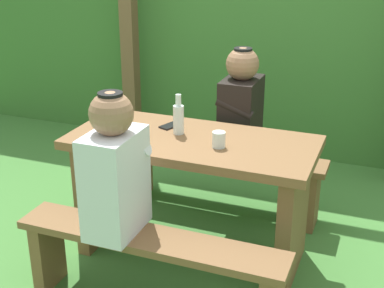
% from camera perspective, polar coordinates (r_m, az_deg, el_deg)
% --- Properties ---
extents(ground_plane, '(12.00, 12.00, 0.00)m').
position_cam_1_polar(ground_plane, '(3.37, -0.00, -11.34)').
color(ground_plane, '#437C37').
extents(hedge_backdrop, '(6.40, 0.93, 2.05)m').
position_cam_1_polar(hedge_backdrop, '(4.99, 9.34, 12.08)').
color(hedge_backdrop, '#3C7330').
rests_on(hedge_backdrop, ground_plane).
extents(pergola_post_left, '(0.12, 0.12, 1.96)m').
position_cam_1_polar(pergola_post_left, '(4.75, -6.65, 11.20)').
color(pergola_post_left, brown).
rests_on(pergola_post_left, ground_plane).
extents(picnic_table, '(1.40, 0.64, 0.75)m').
position_cam_1_polar(picnic_table, '(3.13, -0.00, -3.51)').
color(picnic_table, brown).
rests_on(picnic_table, ground_plane).
extents(bench_near, '(1.40, 0.24, 0.44)m').
position_cam_1_polar(bench_near, '(2.76, -4.47, -11.94)').
color(bench_near, brown).
rests_on(bench_near, ground_plane).
extents(bench_far, '(1.40, 0.24, 0.44)m').
position_cam_1_polar(bench_far, '(3.70, 3.26, -2.60)').
color(bench_far, brown).
rests_on(bench_far, ground_plane).
extents(person_white_shirt, '(0.25, 0.35, 0.72)m').
position_cam_1_polar(person_white_shirt, '(2.61, -8.17, -2.68)').
color(person_white_shirt, silver).
rests_on(person_white_shirt, bench_near).
extents(person_black_coat, '(0.25, 0.35, 0.72)m').
position_cam_1_polar(person_black_coat, '(3.50, 5.19, 3.91)').
color(person_black_coat, black).
rests_on(person_black_coat, bench_far).
extents(drinking_glass, '(0.07, 0.07, 0.09)m').
position_cam_1_polar(drinking_glass, '(2.90, 2.85, 0.48)').
color(drinking_glass, silver).
rests_on(drinking_glass, picnic_table).
extents(bottle_left, '(0.06, 0.06, 0.23)m').
position_cam_1_polar(bottle_left, '(3.07, -1.44, 2.79)').
color(bottle_left, silver).
rests_on(bottle_left, picnic_table).
extents(cell_phone, '(0.11, 0.16, 0.01)m').
position_cam_1_polar(cell_phone, '(3.22, -2.26, 1.97)').
color(cell_phone, black).
rests_on(cell_phone, picnic_table).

